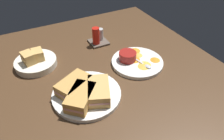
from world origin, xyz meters
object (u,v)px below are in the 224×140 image
object	(u,v)px
plate_sandwich_main	(87,94)
sandwich_half_near	(74,85)
bread_basket_rear	(35,62)
plate_chips_companion	(137,62)
sandwich_half_far	(81,97)
ramekin_light_gravy	(128,56)
spoon_by_gravy_ramekin	(146,65)
sandwich_half_extra	(99,91)
spoon_by_dark_ramekin	(90,90)
ramekin_dark_sauce	(100,94)
condiment_caddy	(98,38)

from	to	relation	value
plate_sandwich_main	sandwich_half_near	world-z (taller)	sandwich_half_near
sandwich_half_near	bread_basket_rear	distance (cm)	26.34
sandwich_half_near	bread_basket_rear	bearing A→B (deg)	110.86
plate_sandwich_main	plate_chips_companion	size ratio (longest dim) A/B	1.12
sandwich_half_far	plate_chips_companion	xyz separation A→B (cm)	(31.34, 11.96, -3.20)
bread_basket_rear	ramekin_light_gravy	bearing A→B (deg)	-24.06
sandwich_half_far	spoon_by_gravy_ramekin	bearing A→B (deg)	12.48
sandwich_half_near	sandwich_half_extra	xyz separation A→B (cm)	(7.00, -6.88, 0.00)
plate_chips_companion	spoon_by_gravy_ramekin	world-z (taller)	spoon_by_gravy_ramekin
spoon_by_dark_ramekin	ramekin_dark_sauce	bearing A→B (deg)	-70.44
sandwich_half_extra	plate_sandwich_main	bearing A→B (deg)	135.50
spoon_by_dark_ramekin	sandwich_half_extra	bearing A→B (deg)	-64.17
ramekin_dark_sauce	spoon_by_dark_ramekin	size ratio (longest dim) A/B	0.66
sandwich_half_near	condiment_caddy	distance (cm)	37.20
sandwich_half_near	ramekin_light_gravy	size ratio (longest dim) A/B	1.92
plate_chips_companion	spoon_by_dark_ramekin	bearing A→B (deg)	-162.70
sandwich_half_near	spoon_by_dark_ramekin	world-z (taller)	sandwich_half_near
plate_sandwich_main	plate_chips_companion	distance (cm)	29.15
spoon_by_dark_ramekin	plate_chips_companion	world-z (taller)	spoon_by_dark_ramekin
sandwich_half_extra	spoon_by_dark_ramekin	distance (cm)	4.62
plate_chips_companion	bread_basket_rear	size ratio (longest dim) A/B	1.27
ramekin_dark_sauce	spoon_by_dark_ramekin	distance (cm)	5.46
ramekin_light_gravy	spoon_by_gravy_ramekin	world-z (taller)	ramekin_light_gravy
ramekin_light_gravy	bread_basket_rear	xyz separation A→B (cm)	(-37.29, 16.65, -1.39)
sandwich_half_near	plate_chips_companion	bearing A→B (deg)	9.09
plate_sandwich_main	spoon_by_gravy_ramekin	world-z (taller)	spoon_by_gravy_ramekin
sandwich_half_extra	bread_basket_rear	bearing A→B (deg)	117.49
ramekin_light_gravy	condiment_caddy	size ratio (longest dim) A/B	0.82
sandwich_half_extra	plate_chips_companion	distance (cm)	27.33
sandwich_half_extra	condiment_caddy	bearing A→B (deg)	66.01
spoon_by_gravy_ramekin	spoon_by_dark_ramekin	bearing A→B (deg)	-172.92
sandwich_half_extra	condiment_caddy	size ratio (longest dim) A/B	1.57
sandwich_half_extra	spoon_by_dark_ramekin	bearing A→B (deg)	115.83
ramekin_light_gravy	spoon_by_gravy_ramekin	bearing A→B (deg)	-58.78
ramekin_dark_sauce	spoon_by_gravy_ramekin	size ratio (longest dim) A/B	0.65
bread_basket_rear	sandwich_half_extra	bearing A→B (deg)	-62.51
spoon_by_dark_ramekin	bread_basket_rear	xyz separation A→B (cm)	(-14.55, 27.70, 0.29)
sandwich_half_far	plate_chips_companion	bearing A→B (deg)	20.89
ramekin_light_gravy	condiment_caddy	bearing A→B (deg)	102.91
plate_sandwich_main	sandwich_half_near	size ratio (longest dim) A/B	1.72
sandwich_half_extra	ramekin_dark_sauce	distance (cm)	1.37
spoon_by_dark_ramekin	spoon_by_gravy_ramekin	xyz separation A→B (cm)	(27.38, 3.40, 0.00)
ramekin_dark_sauce	spoon_by_dark_ramekin	world-z (taller)	ramekin_dark_sauce
sandwich_half_extra	ramekin_light_gravy	xyz separation A→B (cm)	(20.94, 14.78, -0.36)
ramekin_dark_sauce	spoon_by_gravy_ramekin	bearing A→B (deg)	18.09
plate_chips_companion	ramekin_light_gravy	bearing A→B (deg)	140.19
sandwich_half_far	sandwich_half_extra	xyz separation A→B (cm)	(6.94, 0.06, 0.00)
ramekin_dark_sauce	condiment_caddy	world-z (taller)	condiment_caddy
ramekin_dark_sauce	condiment_caddy	bearing A→B (deg)	66.66
sandwich_half_near	ramekin_dark_sauce	xyz separation A→B (cm)	(6.95, -8.11, -0.60)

